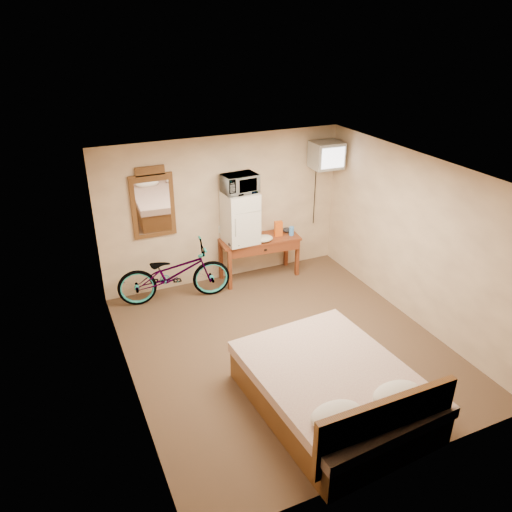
# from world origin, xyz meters

# --- Properties ---
(room) EXTENTS (4.60, 4.64, 2.50)m
(room) POSITION_xyz_m (-0.00, 0.00, 1.25)
(room) COLOR #503A28
(room) RESTS_ON ground
(desk) EXTENTS (1.42, 0.65, 0.75)m
(desk) POSITION_xyz_m (0.53, 2.00, 0.63)
(desk) COLOR brown
(desk) RESTS_ON floor
(mini_fridge) EXTENTS (0.54, 0.53, 0.87)m
(mini_fridge) POSITION_xyz_m (0.18, 2.03, 1.18)
(mini_fridge) COLOR silver
(mini_fridge) RESTS_ON desk
(microwave) EXTENTS (0.58, 0.42, 0.30)m
(microwave) POSITION_xyz_m (0.18, 2.03, 1.77)
(microwave) COLOR silver
(microwave) RESTS_ON mini_fridge
(snack_bag) EXTENTS (0.14, 0.10, 0.27)m
(snack_bag) POSITION_xyz_m (0.87, 1.99, 0.88)
(snack_bag) COLOR #D85513
(snack_bag) RESTS_ON desk
(blue_cup) EXTENTS (0.09, 0.09, 0.15)m
(blue_cup) POSITION_xyz_m (1.09, 1.92, 0.83)
(blue_cup) COLOR #468FEF
(blue_cup) RESTS_ON desk
(cloth_cream) EXTENTS (0.32, 0.25, 0.10)m
(cloth_cream) POSITION_xyz_m (0.54, 1.88, 0.80)
(cloth_cream) COLOR beige
(cloth_cream) RESTS_ON desk
(cloth_dark_a) EXTENTS (0.28, 0.21, 0.11)m
(cloth_dark_a) POSITION_xyz_m (0.04, 1.88, 0.80)
(cloth_dark_a) COLOR black
(cloth_dark_a) RESTS_ON desk
(cloth_dark_b) EXTENTS (0.17, 0.14, 0.08)m
(cloth_dark_b) POSITION_xyz_m (1.08, 2.08, 0.79)
(cloth_dark_b) COLOR black
(cloth_dark_b) RESTS_ON desk
(crt_television) EXTENTS (0.53, 0.60, 0.45)m
(crt_television) POSITION_xyz_m (1.76, 2.02, 2.07)
(crt_television) COLOR black
(crt_television) RESTS_ON room
(wall_mirror) EXTENTS (0.68, 0.04, 1.15)m
(wall_mirror) POSITION_xyz_m (-1.19, 2.27, 1.55)
(wall_mirror) COLOR brown
(wall_mirror) RESTS_ON room
(bicycle) EXTENTS (1.88, 0.87, 0.95)m
(bicycle) POSITION_xyz_m (-1.04, 1.88, 0.47)
(bicycle) COLOR black
(bicycle) RESTS_ON floor
(bed) EXTENTS (1.80, 2.30, 0.90)m
(bed) POSITION_xyz_m (-0.05, -1.37, 0.29)
(bed) COLOR brown
(bed) RESTS_ON floor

